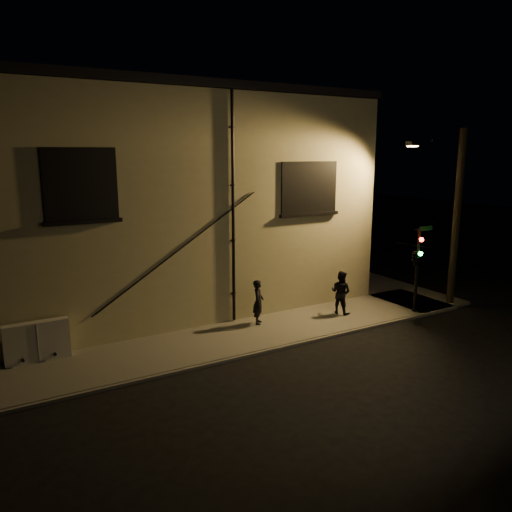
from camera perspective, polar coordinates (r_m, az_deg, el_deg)
ground at (r=17.61m, az=7.28°, el=-9.46°), size 90.00×90.00×0.00m
sidewalk at (r=21.65m, az=2.79°, el=-5.11°), size 21.00×16.00×0.12m
building at (r=23.15m, az=-12.35°, el=6.71°), size 16.20×12.23×8.80m
utility_cabinet at (r=16.70m, az=-23.75°, el=-8.92°), size 1.87×0.32×1.23m
pedestrian_a at (r=18.42m, az=0.26°, el=-5.28°), size 0.67×0.72×1.66m
pedestrian_b at (r=19.85m, az=9.67°, el=-4.11°), size 0.91×1.01×1.70m
traffic_signal at (r=20.20m, az=17.87°, el=-0.03°), size 1.25×2.01×3.41m
streetlamp_pole at (r=21.96m, az=21.71°, el=4.46°), size 2.03×1.39×7.29m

